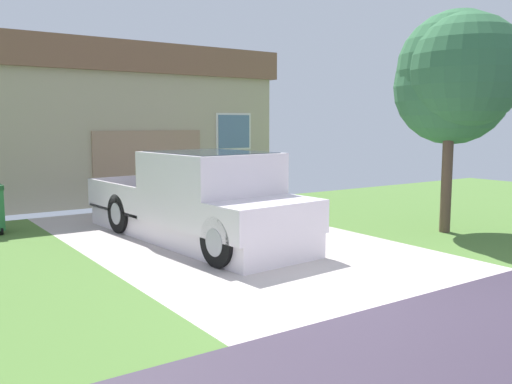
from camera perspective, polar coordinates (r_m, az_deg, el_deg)
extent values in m
cube|color=#BAADA9|center=(10.73, -3.66, -5.03)|extent=(5.20, 9.00, 0.06)
cube|color=#4D7432|center=(16.78, 22.44, -1.14)|extent=(12.00, 9.00, 0.06)
cube|color=silver|center=(10.81, -6.71, -3.67)|extent=(2.16, 5.67, 0.42)
cube|color=silver|center=(10.13, -4.77, 0.50)|extent=(2.04, 2.36, 1.28)
cube|color=#1E2833|center=(10.10, -4.79, 2.66)|extent=(1.81, 2.16, 0.54)
cube|color=silver|center=(8.91, 1.11, -2.74)|extent=(1.95, 1.15, 0.56)
cube|color=black|center=(12.14, -10.80, -1.41)|extent=(2.05, 2.47, 0.06)
cube|color=silver|center=(12.56, -7.18, 0.18)|extent=(0.24, 2.33, 0.60)
cube|color=silver|center=(11.71, -14.74, -0.51)|extent=(0.24, 2.33, 0.60)
cube|color=silver|center=(13.11, -13.18, 0.34)|extent=(1.87, 0.21, 0.60)
cube|color=black|center=(10.13, 2.56, 2.13)|extent=(0.11, 0.19, 0.20)
cylinder|color=black|center=(9.61, 4.21, -3.86)|extent=(0.32, 0.82, 0.80)
cylinder|color=#9E9EA3|center=(9.61, 4.21, -3.86)|extent=(0.31, 0.46, 0.44)
cylinder|color=black|center=(8.60, -3.68, -5.16)|extent=(0.32, 0.82, 0.80)
cylinder|color=#9E9EA3|center=(8.60, -3.68, -5.16)|extent=(0.31, 0.46, 0.44)
cylinder|color=black|center=(12.35, -6.98, -1.43)|extent=(0.32, 0.82, 0.80)
cylinder|color=#9E9EA3|center=(12.35, -6.98, -1.43)|extent=(0.31, 0.46, 0.44)
cylinder|color=black|center=(11.59, -13.76, -2.15)|extent=(0.32, 0.82, 0.80)
cylinder|color=#9E9EA3|center=(11.59, -13.76, -2.15)|extent=(0.31, 0.46, 0.44)
cylinder|color=#333842|center=(11.12, 1.29, -2.24)|extent=(0.17, 0.17, 0.83)
cylinder|color=#333842|center=(10.84, 0.50, -2.49)|extent=(0.17, 0.17, 0.83)
cylinder|color=gold|center=(10.89, 0.91, 1.10)|extent=(0.29, 0.29, 0.56)
cylinder|color=beige|center=(11.05, 1.32, 0.91)|extent=(0.09, 0.09, 0.61)
cylinder|color=beige|center=(10.74, 0.48, 0.74)|extent=(0.09, 0.09, 0.61)
sphere|color=beige|center=(10.85, 0.91, 3.26)|extent=(0.23, 0.23, 0.23)
cylinder|color=#D1B78E|center=(10.85, 0.91, 3.53)|extent=(0.45, 0.45, 0.01)
cone|color=#D1B78E|center=(10.85, 0.91, 3.86)|extent=(0.24, 0.24, 0.12)
cube|color=beige|center=(10.88, 1.37, -4.12)|extent=(0.35, 0.17, 0.21)
torus|color=beige|center=(10.85, 1.37, -3.31)|extent=(0.32, 0.02, 0.32)
cube|color=tan|center=(18.50, -17.32, 5.49)|extent=(9.71, 6.74, 3.60)
cube|color=brown|center=(18.58, -17.58, 12.33)|extent=(10.10, 7.01, 0.83)
cube|color=#93755B|center=(15.60, -11.01, 2.55)|extent=(3.19, 0.06, 2.03)
cube|color=slate|center=(16.86, -2.30, 6.29)|extent=(1.10, 0.05, 1.00)
cube|color=silver|center=(16.87, -2.33, 6.29)|extent=(1.23, 0.02, 1.12)
cylinder|color=brown|center=(11.88, 19.17, 1.07)|extent=(0.22, 0.22, 2.11)
sphere|color=#346C42|center=(12.14, 20.19, 11.74)|extent=(2.43, 2.43, 2.43)
sphere|color=#346C42|center=(12.18, 19.70, 10.23)|extent=(2.37, 2.37, 2.37)
sphere|color=#346C42|center=(11.71, 21.00, 11.68)|extent=(2.24, 2.24, 2.24)
cylinder|color=black|center=(12.19, -24.91, -3.64)|extent=(0.05, 0.18, 0.18)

